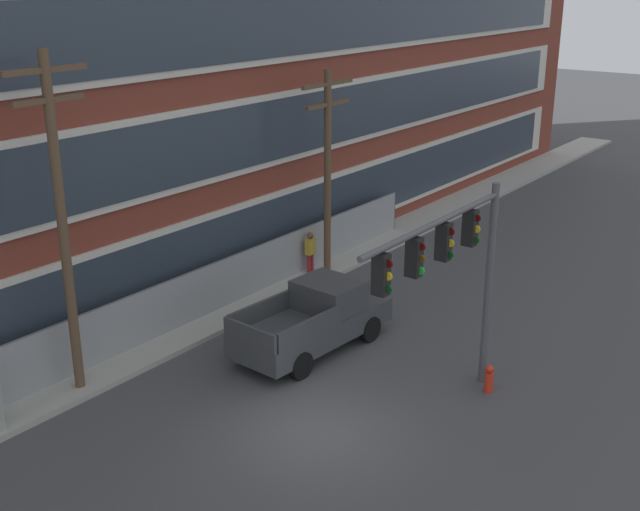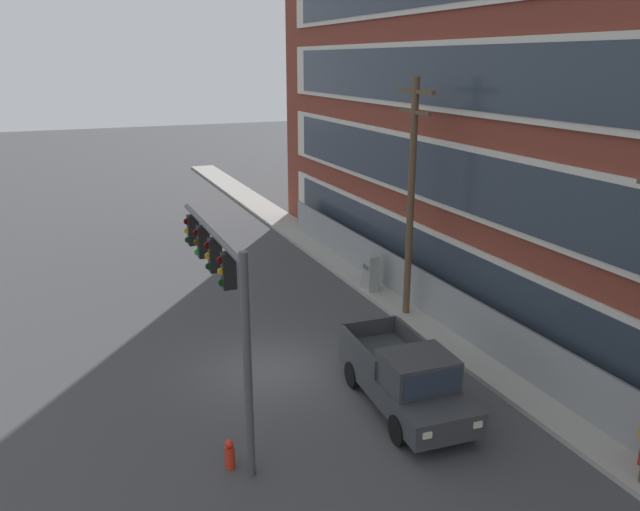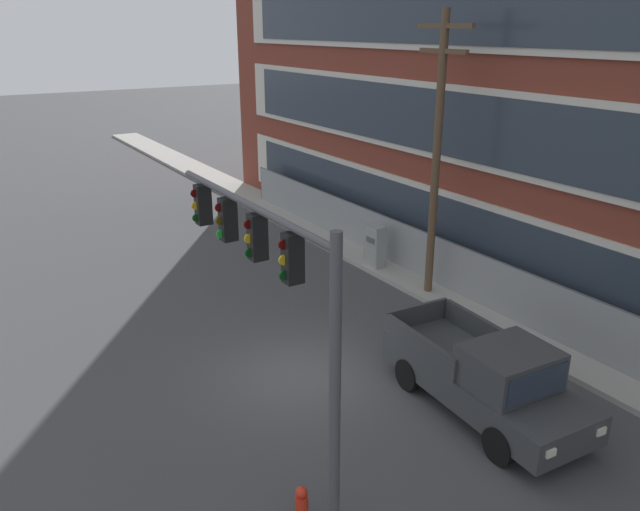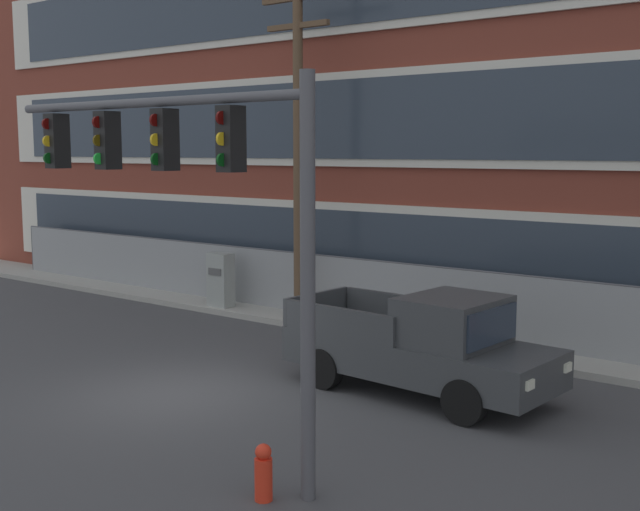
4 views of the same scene
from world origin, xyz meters
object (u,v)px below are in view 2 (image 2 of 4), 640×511
electrical_cabinet (371,274)px  fire_hydrant (230,454)px  traffic_signal_mast (221,281)px  pickup_truck_dark_grey (406,379)px  utility_pole_near_corner (411,191)px

electrical_cabinet → fire_hydrant: (9.37, -8.67, -0.47)m
traffic_signal_mast → pickup_truck_dark_grey: traffic_signal_mast is taller
pickup_truck_dark_grey → utility_pole_near_corner: 7.92m
traffic_signal_mast → pickup_truck_dark_grey: size_ratio=1.15×
fire_hydrant → electrical_cabinet: bearing=137.2°
pickup_truck_dark_grey → electrical_cabinet: size_ratio=3.19×
fire_hydrant → utility_pole_near_corner: bearing=126.8°
electrical_cabinet → pickup_truck_dark_grey: bearing=-21.0°
pickup_truck_dark_grey → utility_pole_near_corner: size_ratio=0.60×
pickup_truck_dark_grey → electrical_cabinet: pickup_truck_dark_grey is taller
traffic_signal_mast → utility_pole_near_corner: (-4.82, 8.39, 0.72)m
pickup_truck_dark_grey → electrical_cabinet: (-8.68, 3.34, -0.09)m
pickup_truck_dark_grey → electrical_cabinet: 9.30m
utility_pole_near_corner → fire_hydrant: (6.58, -8.79, -4.56)m
electrical_cabinet → traffic_signal_mast: bearing=-47.4°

